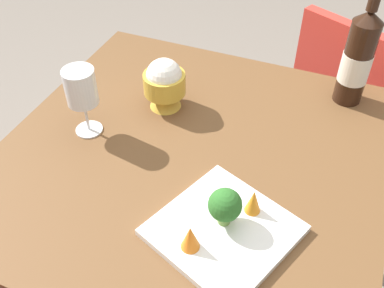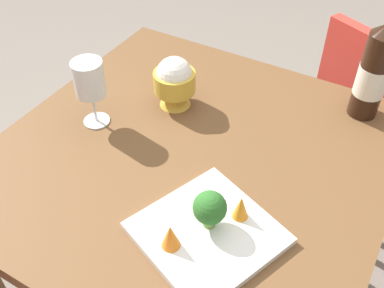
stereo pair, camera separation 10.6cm
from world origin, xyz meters
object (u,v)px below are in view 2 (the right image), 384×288
Objects in this scene: wine_bottle at (375,71)px; wine_glass at (89,80)px; carrot_garnish_left at (241,207)px; carrot_garnish_right at (171,236)px; serving_plate at (207,233)px; broccoli_floret at (210,208)px; chair_by_wall at (376,120)px; rice_bowl at (174,81)px.

wine_bottle is 0.70m from wine_glass.
carrot_garnish_right is (0.13, -0.09, 0.00)m from carrot_garnish_left.
carrot_garnish_left reaches higher than serving_plate.
wine_glass reaches higher than carrot_garnish_left.
wine_bottle is 0.66m from carrot_garnish_right.
carrot_garnish_right reaches higher than serving_plate.
broccoli_floret is at bearing 153.59° from carrot_garnish_right.
wine_glass is 0.48m from carrot_garnish_left.
chair_by_wall is 9.91× the size of broccoli_floret.
chair_by_wall is 0.45m from wine_bottle.
carrot_garnish_right is (0.08, -0.04, -0.02)m from broccoli_floret.
wine_bottle is 3.85× the size of broccoli_floret.
rice_bowl is 2.47× the size of carrot_garnish_left.
carrot_garnish_right is at bearing -18.94° from wine_bottle.
rice_bowl is at bearing -149.47° from carrot_garnish_right.
wine_bottle reaches higher than serving_plate.
chair_by_wall is 4.75× the size of wine_glass.
wine_bottle is 1.02× the size of serving_plate.
chair_by_wall reaches higher than carrot_garnish_right.
broccoli_floret is at bearing -162.90° from serving_plate.
wine_bottle is at bearing 161.06° from carrot_garnish_right.
wine_glass reaches higher than carrot_garnish_right.
broccoli_floret is (-0.02, -0.00, 0.06)m from serving_plate.
wine_bottle is 0.50m from rice_bowl.
serving_plate is 5.55× the size of carrot_garnish_right.
rice_bowl is 0.42m from broccoli_floret.
carrot_garnish_left is (0.11, 0.46, -0.08)m from wine_glass.
rice_bowl reaches higher than broccoli_floret.
wine_glass is at bearing -112.24° from serving_plate.
wine_bottle reaches higher than wine_glass.
carrot_garnish_left is at bearing 137.64° from broccoli_floret.
rice_bowl is (0.21, -0.45, -0.06)m from wine_bottle.
carrot_garnish_right is (0.90, -0.24, 0.26)m from chair_by_wall.
rice_bowl is at bearing -130.12° from carrot_garnish_left.
chair_by_wall is at bearing 166.63° from serving_plate.
carrot_garnish_left is 0.98× the size of carrot_garnish_right.
wine_glass is 1.26× the size of rice_bowl.
wine_bottle is 1.85× the size of wine_glass.
wine_bottle is at bearing 165.44° from carrot_garnish_left.
wine_bottle is 0.59m from serving_plate.
carrot_garnish_left and carrot_garnish_right have the same top height.
broccoli_floret is at bearing -42.36° from carrot_garnish_left.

